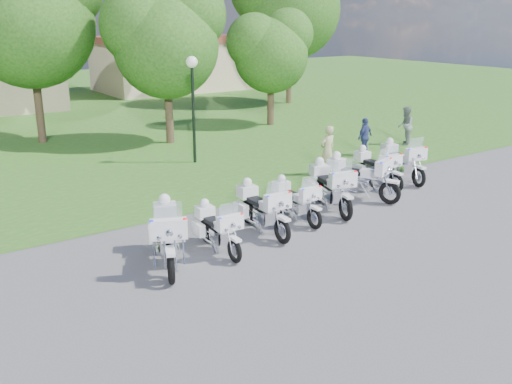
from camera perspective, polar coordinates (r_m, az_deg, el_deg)
ground at (r=15.61m, az=5.06°, el=-3.89°), size 100.00×100.00×0.00m
grass_lawn at (r=39.70m, az=-20.70°, el=8.03°), size 100.00×48.00×0.01m
motorcycle_0 at (r=13.50m, az=-8.85°, el=-4.11°), size 1.51×2.49×1.78m
motorcycle_1 at (r=14.14m, az=-3.92°, el=-3.57°), size 0.75×2.12×1.42m
motorcycle_2 at (r=15.30m, az=0.56°, el=-1.57°), size 0.85×2.42×1.62m
motorcycle_3 at (r=16.24m, az=3.92°, el=-0.75°), size 0.72×2.15×1.44m
motorcycle_4 at (r=17.22m, az=7.41°, el=0.62°), size 1.30×2.52×1.74m
motorcycle_5 at (r=18.40m, az=10.21°, el=1.57°), size 1.41×2.48×1.74m
motorcycle_6 at (r=19.93m, az=11.92°, el=2.47°), size 0.83×2.33×1.56m
motorcycle_7 at (r=20.87m, az=14.33°, el=3.09°), size 1.16×2.45×1.67m
lamp_post at (r=22.34m, az=-6.37°, el=10.77°), size 0.44×0.44×4.14m
tree_1 at (r=27.66m, az=-21.96°, el=16.49°), size 6.59×5.62×8.79m
tree_2 at (r=26.06m, az=-9.15°, el=15.21°), size 5.42×4.62×7.22m
tree_3 at (r=30.36m, az=1.42°, el=14.15°), size 4.51×3.85×6.01m
building_east at (r=46.06m, az=-8.34°, el=12.66°), size 11.44×7.28×4.10m
bystander_a at (r=20.91m, az=7.16°, el=4.12°), size 0.68×0.46×1.82m
bystander_b at (r=26.65m, az=14.70°, el=6.42°), size 1.06×1.02×1.72m
bystander_c at (r=24.15m, az=10.83°, el=5.43°), size 0.99×0.58×1.59m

